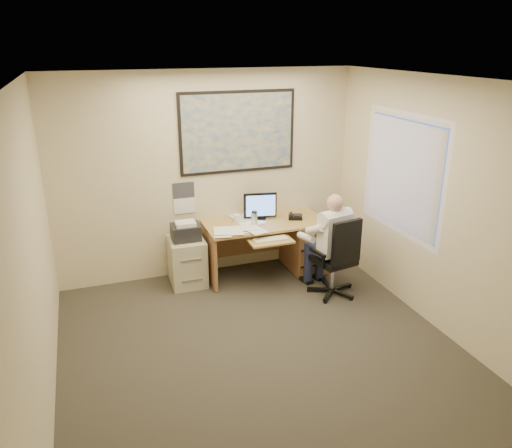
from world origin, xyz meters
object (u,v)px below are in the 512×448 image
object	(u,v)px
office_chair	(334,273)
desk	(287,240)
filing_cabinet	(187,257)
person	(333,245)

from	to	relation	value
office_chair	desk	bearing A→B (deg)	96.16
desk	office_chair	size ratio (longest dim) A/B	1.54
desk	filing_cabinet	xyz separation A→B (m)	(-1.39, 0.04, -0.07)
filing_cabinet	desk	bearing A→B (deg)	-0.15
desk	person	size ratio (longest dim) A/B	1.23
filing_cabinet	office_chair	bearing A→B (deg)	-27.85
desk	filing_cabinet	distance (m)	1.39
person	office_chair	bearing A→B (deg)	-108.76
office_chair	person	distance (m)	0.35
filing_cabinet	person	size ratio (longest dim) A/B	0.67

